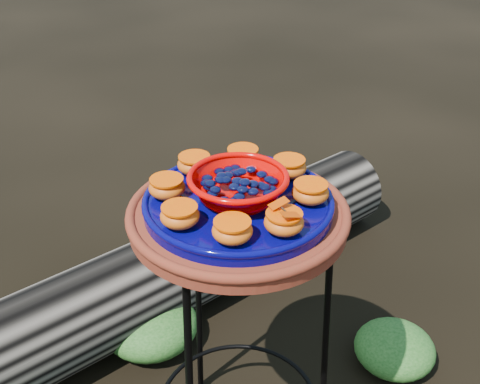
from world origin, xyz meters
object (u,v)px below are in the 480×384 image
red_bowl (238,187)px  driftwood_log (205,256)px  plant_stand (238,346)px  terracotta_saucer (238,217)px  cobalt_plate (238,204)px

red_bowl → driftwood_log: red_bowl is taller
plant_stand → terracotta_saucer: terracotta_saucer is taller
cobalt_plate → driftwood_log: bearing=70.0°
driftwood_log → red_bowl: bearing=-110.0°
terracotta_saucer → cobalt_plate: cobalt_plate is taller
cobalt_plate → plant_stand: bearing=0.0°
terracotta_saucer → driftwood_log: size_ratio=0.29×
plant_stand → cobalt_plate: (0.00, 0.00, 0.40)m
cobalt_plate → red_bowl: 0.04m
terracotta_saucer → driftwood_log: terracotta_saucer is taller
plant_stand → cobalt_plate: cobalt_plate is taller
plant_stand → red_bowl: (0.00, 0.00, 0.44)m
cobalt_plate → driftwood_log: 0.88m
red_bowl → plant_stand: bearing=0.0°
red_bowl → cobalt_plate: bearing=0.0°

